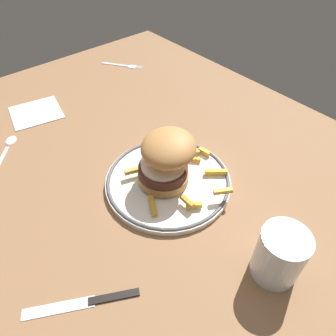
{
  "coord_description": "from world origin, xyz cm",
  "views": [
    {
      "loc": [
        37.65,
        -25.7,
        48.68
      ],
      "look_at": [
        3.93,
        3.15,
        4.6
      ],
      "focal_mm": 32.96,
      "sensor_mm": 36.0,
      "label": 1
    }
  ],
  "objects_px": {
    "dinner_plate": "(168,181)",
    "napkin": "(36,112)",
    "fork": "(123,65)",
    "burger": "(166,159)",
    "knife": "(91,301)",
    "water_glass": "(279,257)",
    "spoon": "(8,144)"
  },
  "relations": [
    {
      "from": "burger",
      "to": "fork",
      "type": "relative_size",
      "value": 1.1
    },
    {
      "from": "dinner_plate",
      "to": "water_glass",
      "type": "height_order",
      "value": "water_glass"
    },
    {
      "from": "water_glass",
      "to": "fork",
      "type": "distance_m",
      "value": 0.8
    },
    {
      "from": "burger",
      "to": "napkin",
      "type": "xyz_separation_m",
      "value": [
        -0.43,
        -0.1,
        -0.07
      ]
    },
    {
      "from": "spoon",
      "to": "napkin",
      "type": "bearing_deg",
      "value": 128.64
    },
    {
      "from": "burger",
      "to": "water_glass",
      "type": "bearing_deg",
      "value": 1.88
    },
    {
      "from": "knife",
      "to": "spoon",
      "type": "bearing_deg",
      "value": 174.82
    },
    {
      "from": "napkin",
      "to": "burger",
      "type": "bearing_deg",
      "value": 13.15
    },
    {
      "from": "dinner_plate",
      "to": "napkin",
      "type": "height_order",
      "value": "dinner_plate"
    },
    {
      "from": "fork",
      "to": "spoon",
      "type": "relative_size",
      "value": 1.1
    },
    {
      "from": "burger",
      "to": "spoon",
      "type": "bearing_deg",
      "value": -149.1
    },
    {
      "from": "burger",
      "to": "water_glass",
      "type": "height_order",
      "value": "burger"
    },
    {
      "from": "water_glass",
      "to": "spoon",
      "type": "distance_m",
      "value": 0.65
    },
    {
      "from": "spoon",
      "to": "knife",
      "type": "bearing_deg",
      "value": -5.18
    },
    {
      "from": "dinner_plate",
      "to": "knife",
      "type": "xyz_separation_m",
      "value": [
        0.11,
        -0.25,
        -0.01
      ]
    },
    {
      "from": "fork",
      "to": "burger",
      "type": "bearing_deg",
      "value": -25.15
    },
    {
      "from": "burger",
      "to": "fork",
      "type": "distance_m",
      "value": 0.56
    },
    {
      "from": "water_glass",
      "to": "spoon",
      "type": "bearing_deg",
      "value": -160.55
    },
    {
      "from": "spoon",
      "to": "napkin",
      "type": "height_order",
      "value": "spoon"
    },
    {
      "from": "fork",
      "to": "knife",
      "type": "distance_m",
      "value": 0.79
    },
    {
      "from": "knife",
      "to": "napkin",
      "type": "relative_size",
      "value": 1.29
    },
    {
      "from": "spoon",
      "to": "napkin",
      "type": "relative_size",
      "value": 0.9
    },
    {
      "from": "fork",
      "to": "knife",
      "type": "relative_size",
      "value": 0.77
    },
    {
      "from": "fork",
      "to": "dinner_plate",
      "type": "bearing_deg",
      "value": -24.72
    },
    {
      "from": "napkin",
      "to": "fork",
      "type": "bearing_deg",
      "value": 102.22
    },
    {
      "from": "fork",
      "to": "napkin",
      "type": "relative_size",
      "value": 0.99
    },
    {
      "from": "water_glass",
      "to": "spoon",
      "type": "relative_size",
      "value": 0.86
    },
    {
      "from": "burger",
      "to": "knife",
      "type": "bearing_deg",
      "value": -65.47
    },
    {
      "from": "dinner_plate",
      "to": "spoon",
      "type": "relative_size",
      "value": 2.29
    },
    {
      "from": "fork",
      "to": "spoon",
      "type": "bearing_deg",
      "value": -70.39
    },
    {
      "from": "water_glass",
      "to": "napkin",
      "type": "height_order",
      "value": "water_glass"
    },
    {
      "from": "burger",
      "to": "water_glass",
      "type": "distance_m",
      "value": 0.27
    }
  ]
}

